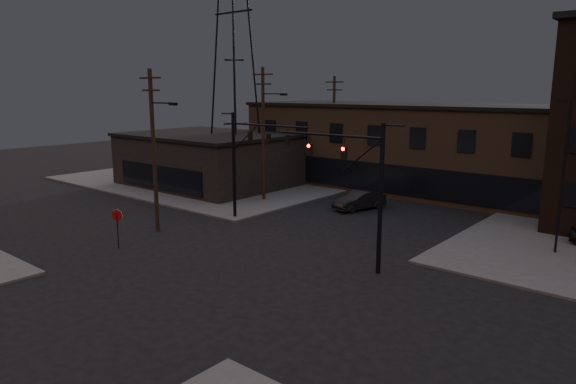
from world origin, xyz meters
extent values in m
plane|color=black|center=(0.00, 0.00, 0.00)|extent=(140.00, 140.00, 0.00)
cube|color=#474744|center=(-22.00, 22.00, 0.07)|extent=(30.00, 30.00, 0.15)
cube|color=brown|center=(0.00, 28.00, 4.00)|extent=(40.00, 12.00, 8.00)
cube|color=black|center=(-20.00, 16.00, 2.50)|extent=(16.00, 12.00, 5.00)
cylinder|color=black|center=(6.50, 4.50, 4.00)|extent=(0.24, 0.24, 8.00)
cylinder|color=black|center=(3.00, 4.50, 7.20)|extent=(7.00, 0.14, 0.14)
cube|color=#FF140C|center=(4.17, 4.50, 6.30)|extent=(0.28, 0.22, 0.70)
cube|color=#FF140C|center=(1.83, 4.50, 6.30)|extent=(0.28, 0.22, 0.70)
cylinder|color=black|center=(-8.00, 8.00, 4.00)|extent=(0.24, 0.24, 8.00)
cylinder|color=black|center=(-4.50, 8.00, 7.20)|extent=(7.00, 0.14, 0.14)
cube|color=black|center=(-6.25, 8.00, 6.30)|extent=(0.28, 0.22, 0.70)
cube|color=black|center=(-4.50, 8.00, 6.30)|extent=(0.28, 0.22, 0.70)
cube|color=black|center=(-2.75, 8.00, 6.30)|extent=(0.28, 0.22, 0.70)
cylinder|color=black|center=(-8.00, -2.00, 1.10)|extent=(0.06, 0.06, 2.20)
cylinder|color=maroon|center=(-8.00, -1.98, 2.10)|extent=(0.72, 0.33, 0.76)
cylinder|color=black|center=(-9.50, 2.00, 5.50)|extent=(0.28, 0.28, 11.00)
cube|color=black|center=(-9.50, 2.00, 10.40)|extent=(2.20, 0.12, 0.12)
cube|color=black|center=(-9.50, 2.00, 9.60)|extent=(1.80, 0.12, 0.12)
cube|color=black|center=(-7.20, 2.00, 8.75)|extent=(0.60, 0.25, 0.18)
cylinder|color=black|center=(-10.50, 14.00, 5.75)|extent=(0.28, 0.28, 11.50)
cube|color=black|center=(-10.50, 14.00, 10.90)|extent=(2.20, 0.12, 0.12)
cube|color=black|center=(-10.50, 14.00, 10.10)|extent=(1.80, 0.12, 0.12)
cube|color=black|center=(-8.20, 14.00, 9.25)|extent=(0.60, 0.25, 0.18)
cylinder|color=black|center=(-11.50, 26.00, 5.50)|extent=(0.28, 0.28, 11.00)
cube|color=black|center=(-11.50, 26.00, 10.40)|extent=(2.20, 0.12, 0.12)
cube|color=black|center=(-11.50, 26.00, 9.60)|extent=(1.80, 0.12, 0.12)
cylinder|color=black|center=(13.00, 14.00, 4.50)|extent=(0.14, 0.14, 9.00)
cube|color=black|center=(12.50, 14.00, 9.05)|extent=(0.50, 0.28, 0.18)
imported|color=black|center=(-2.25, 16.55, 0.75)|extent=(2.88, 4.85, 1.51)
camera|label=1|loc=(19.52, -18.61, 9.66)|focal=32.00mm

